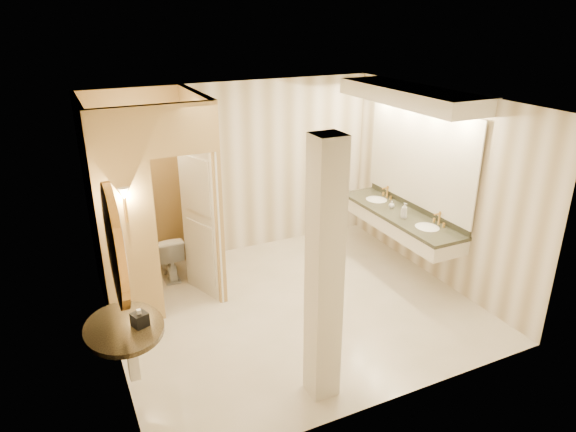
# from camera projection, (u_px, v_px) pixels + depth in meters

# --- Properties ---
(floor) EXTENTS (4.50, 4.50, 0.00)m
(floor) POSITION_uv_depth(u_px,v_px,m) (294.00, 306.00, 6.82)
(floor) COLOR white
(floor) RESTS_ON ground
(ceiling) EXTENTS (4.50, 4.50, 0.00)m
(ceiling) POSITION_uv_depth(u_px,v_px,m) (295.00, 102.00, 5.81)
(ceiling) COLOR white
(ceiling) RESTS_ON wall_back
(wall_back) EXTENTS (4.50, 0.02, 2.70)m
(wall_back) POSITION_uv_depth(u_px,v_px,m) (238.00, 170.00, 7.99)
(wall_back) COLOR white
(wall_back) RESTS_ON floor
(wall_front) EXTENTS (4.50, 0.02, 2.70)m
(wall_front) POSITION_uv_depth(u_px,v_px,m) (391.00, 285.00, 4.64)
(wall_front) COLOR white
(wall_front) RESTS_ON floor
(wall_left) EXTENTS (0.02, 4.00, 2.70)m
(wall_left) POSITION_uv_depth(u_px,v_px,m) (103.00, 246.00, 5.42)
(wall_left) COLOR white
(wall_left) RESTS_ON floor
(wall_right) EXTENTS (0.02, 4.00, 2.70)m
(wall_right) POSITION_uv_depth(u_px,v_px,m) (438.00, 187.00, 7.21)
(wall_right) COLOR white
(wall_right) RESTS_ON floor
(toilet_closet) EXTENTS (1.50, 1.55, 2.70)m
(toilet_closet) POSITION_uv_depth(u_px,v_px,m) (184.00, 199.00, 6.67)
(toilet_closet) COLOR tan
(toilet_closet) RESTS_ON floor
(wall_sconce) EXTENTS (0.14, 0.14, 0.42)m
(wall_sconce) POSITION_uv_depth(u_px,v_px,m) (124.00, 195.00, 5.77)
(wall_sconce) COLOR gold
(wall_sconce) RESTS_ON toilet_closet
(vanity) EXTENTS (0.75, 2.46, 2.09)m
(vanity) POSITION_uv_depth(u_px,v_px,m) (406.00, 163.00, 7.34)
(vanity) COLOR white
(vanity) RESTS_ON floor
(console_shelf) EXTENTS (0.93, 0.93, 1.92)m
(console_shelf) POSITION_uv_depth(u_px,v_px,m) (120.00, 283.00, 4.71)
(console_shelf) COLOR black
(console_shelf) RESTS_ON floor
(pillar) EXTENTS (0.28, 0.28, 2.70)m
(pillar) POSITION_uv_depth(u_px,v_px,m) (324.00, 275.00, 4.82)
(pillar) COLOR white
(pillar) RESTS_ON floor
(tissue_box) EXTENTS (0.17, 0.17, 0.13)m
(tissue_box) POSITION_uv_depth(u_px,v_px,m) (140.00, 319.00, 4.86)
(tissue_box) COLOR black
(tissue_box) RESTS_ON console_shelf
(toilet) EXTENTS (0.39, 0.67, 0.68)m
(toilet) POSITION_uv_depth(u_px,v_px,m) (168.00, 256.00, 7.47)
(toilet) COLOR white
(toilet) RESTS_ON floor
(soap_bottle_a) EXTENTS (0.07, 0.07, 0.14)m
(soap_bottle_a) POSITION_uv_depth(u_px,v_px,m) (404.00, 211.00, 7.46)
(soap_bottle_a) COLOR beige
(soap_bottle_a) RESTS_ON vanity
(soap_bottle_b) EXTENTS (0.10, 0.10, 0.11)m
(soap_bottle_b) POSITION_uv_depth(u_px,v_px,m) (392.00, 204.00, 7.75)
(soap_bottle_b) COLOR silver
(soap_bottle_b) RESTS_ON vanity
(soap_bottle_c) EXTENTS (0.11, 0.11, 0.23)m
(soap_bottle_c) POSITION_uv_depth(u_px,v_px,m) (404.00, 210.00, 7.36)
(soap_bottle_c) COLOR #C6B28C
(soap_bottle_c) RESTS_ON vanity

